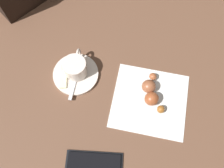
# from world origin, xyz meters

# --- Properties ---
(ground_plane) EXTENTS (1.80, 1.80, 0.00)m
(ground_plane) POSITION_xyz_m (0.00, 0.00, 0.00)
(ground_plane) COLOR brown
(saucer) EXTENTS (0.13, 0.13, 0.01)m
(saucer) POSITION_xyz_m (0.11, -0.01, 0.01)
(saucer) COLOR silver
(saucer) RESTS_ON ground
(espresso_cup) EXTENTS (0.06, 0.09, 0.05)m
(espresso_cup) POSITION_xyz_m (0.11, -0.01, 0.04)
(espresso_cup) COLOR silver
(espresso_cup) RESTS_ON saucer
(teaspoon) EXTENTS (0.02, 0.13, 0.01)m
(teaspoon) POSITION_xyz_m (0.11, -0.01, 0.01)
(teaspoon) COLOR silver
(teaspoon) RESTS_ON saucer
(sugar_packet) EXTENTS (0.04, 0.07, 0.01)m
(sugar_packet) POSITION_xyz_m (0.14, 0.01, 0.01)
(sugar_packet) COLOR beige
(sugar_packet) RESTS_ON saucer
(napkin) EXTENTS (0.20, 0.19, 0.00)m
(napkin) POSITION_xyz_m (-0.10, 0.02, 0.00)
(napkin) COLOR white
(napkin) RESTS_ON ground
(croissant) EXTENTS (0.08, 0.11, 0.03)m
(croissant) POSITION_xyz_m (-0.10, 0.01, 0.02)
(croissant) COLOR #9E5432
(croissant) RESTS_ON napkin
(cell_phone) EXTENTS (0.15, 0.09, 0.01)m
(cell_phone) POSITION_xyz_m (-0.00, 0.22, 0.00)
(cell_phone) COLOR black
(cell_phone) RESTS_ON ground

